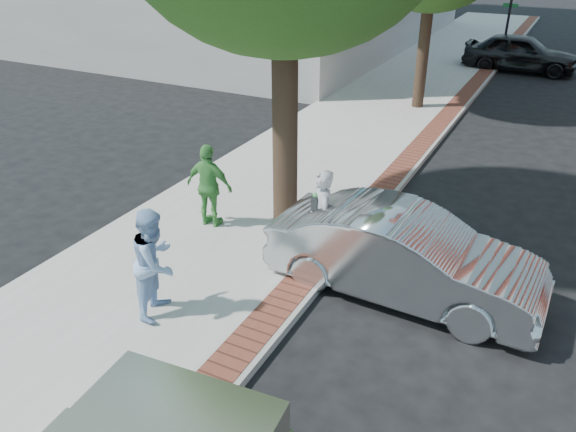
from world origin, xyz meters
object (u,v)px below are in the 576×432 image
Objects in this scene: person_green at (209,186)px; parking_meter at (317,211)px; person_officer at (156,262)px; person_gray at (321,218)px; sedan_silver at (404,255)px; bg_car at (521,53)px.

parking_meter is at bearing 171.58° from person_green.
person_gray is at bearing -47.02° from person_officer.
person_green is 0.38× the size of sedan_silver.
sedan_silver is (4.38, -0.39, -0.27)m from person_green.
person_gray is at bearing 171.16° from person_green.
person_green is at bearing 168.05° from bg_car.
sedan_silver is at bearing -178.94° from bg_car.
parking_meter is 0.81× the size of person_green.
person_green is (-2.72, 0.29, -0.03)m from person_gray.
bg_car is (1.26, 19.27, -0.37)m from parking_meter.
parking_meter is at bearing 175.85° from bg_car.
person_green reaches higher than sedan_silver.
person_gray reaches higher than person_green.
person_gray is 1.03× the size of person_green.
person_officer is at bearing 172.06° from bg_car.
person_officer is 0.39× the size of sedan_silver.
sedan_silver is at bearing -4.19° from parking_meter.
parking_meter is 0.78× the size of person_gray.
person_gray reaches higher than parking_meter.
person_officer reaches higher than person_green.
person_officer is 22.16m from bg_car.
person_officer is at bearing 105.59° from person_green.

